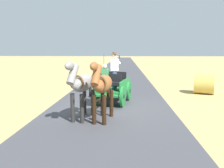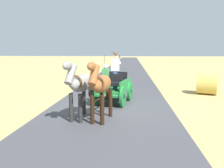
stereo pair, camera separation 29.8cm
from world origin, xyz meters
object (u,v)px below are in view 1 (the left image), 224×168
horse_drawn_carriage (113,86)px  horse_off_side (82,85)px  horse_near_side (102,85)px  hay_bale (204,84)px

horse_drawn_carriage → horse_off_side: horse_drawn_carriage is taller
horse_drawn_carriage → horse_off_side: bearing=70.7°
horse_drawn_carriage → horse_near_side: size_ratio=2.04×
horse_drawn_carriage → hay_bale: size_ratio=3.76×
horse_drawn_carriage → hay_bale: horse_drawn_carriage is taller
horse_near_side → hay_bale: horse_near_side is taller
horse_drawn_carriage → horse_near_side: 3.10m
horse_off_side → horse_drawn_carriage: bearing=-109.3°
horse_drawn_carriage → hay_bale: (-5.33, -2.73, -0.22)m
horse_drawn_carriage → hay_bale: bearing=-152.9°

